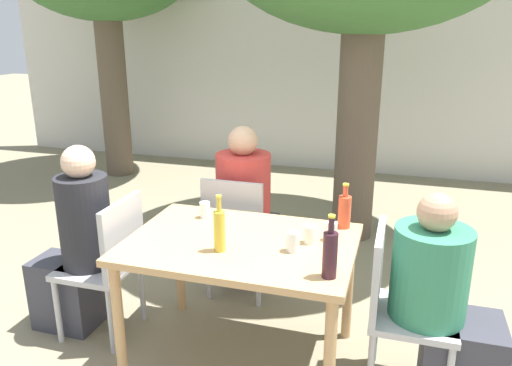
# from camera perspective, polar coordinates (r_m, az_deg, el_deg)

# --- Properties ---
(ground_plane) EXTENTS (30.00, 30.00, 0.00)m
(ground_plane) POSITION_cam_1_polar(r_m,az_deg,el_deg) (3.22, -1.63, -19.17)
(ground_plane) COLOR gray
(cafe_building_wall) EXTENTS (10.00, 0.08, 2.80)m
(cafe_building_wall) POSITION_cam_1_polar(r_m,az_deg,el_deg) (6.83, 9.99, 12.90)
(cafe_building_wall) COLOR beige
(cafe_building_wall) RESTS_ON ground_plane
(dining_table_front) EXTENTS (1.28, 0.90, 0.77)m
(dining_table_front) POSITION_cam_1_polar(r_m,az_deg,el_deg) (2.87, -1.74, -8.26)
(dining_table_front) COLOR tan
(dining_table_front) RESTS_ON ground_plane
(patio_chair_0) EXTENTS (0.44, 0.44, 0.92)m
(patio_chair_0) POSITION_cam_1_polar(r_m,az_deg,el_deg) (3.29, -16.45, -8.35)
(patio_chair_0) COLOR #B2B2B7
(patio_chair_0) RESTS_ON ground_plane
(patio_chair_1) EXTENTS (0.44, 0.44, 0.92)m
(patio_chair_1) POSITION_cam_1_polar(r_m,az_deg,el_deg) (2.82, 15.82, -12.90)
(patio_chair_1) COLOR #B2B2B7
(patio_chair_1) RESTS_ON ground_plane
(patio_chair_2) EXTENTS (0.44, 0.44, 0.92)m
(patio_chair_2) POSITION_cam_1_polar(r_m,az_deg,el_deg) (3.59, -2.16, -5.32)
(patio_chair_2) COLOR #B2B2B7
(patio_chair_2) RESTS_ON ground_plane
(person_seated_0) EXTENTS (0.56, 0.32, 1.25)m
(person_seated_0) POSITION_cam_1_polar(r_m,az_deg,el_deg) (3.41, -19.86, -7.27)
(person_seated_0) COLOR #383842
(person_seated_0) RESTS_ON ground_plane
(person_seated_1) EXTENTS (0.59, 0.39, 1.15)m
(person_seated_1) POSITION_cam_1_polar(r_m,az_deg,el_deg) (2.84, 20.71, -13.43)
(person_seated_1) COLOR #383842
(person_seated_1) RESTS_ON ground_plane
(person_seated_2) EXTENTS (0.40, 0.60, 1.25)m
(person_seated_2) POSITION_cam_1_polar(r_m,az_deg,el_deg) (3.78, -1.05, -3.42)
(person_seated_2) COLOR #383842
(person_seated_2) RESTS_ON ground_plane
(wine_bottle_0) EXTENTS (0.07, 0.07, 0.32)m
(wine_bottle_0) POSITION_cam_1_polar(r_m,az_deg,el_deg) (2.42, 8.45, -7.96)
(wine_bottle_0) COLOR #331923
(wine_bottle_0) RESTS_ON dining_table_front
(soda_bottle_1) EXTENTS (0.08, 0.08, 0.28)m
(soda_bottle_1) POSITION_cam_1_polar(r_m,az_deg,el_deg) (3.01, 10.08, -3.13)
(soda_bottle_1) COLOR #DB4C2D
(soda_bottle_1) RESTS_ON dining_table_front
(oil_cruet_2) EXTENTS (0.06, 0.06, 0.31)m
(oil_cruet_2) POSITION_cam_1_polar(r_m,az_deg,el_deg) (2.67, -4.20, -5.32)
(oil_cruet_2) COLOR gold
(oil_cruet_2) RESTS_ON dining_table_front
(drinking_glass_0) EXTENTS (0.07, 0.07, 0.11)m
(drinking_glass_0) POSITION_cam_1_polar(r_m,az_deg,el_deg) (2.69, 4.24, -6.68)
(drinking_glass_0) COLOR silver
(drinking_glass_0) RESTS_ON dining_table_front
(drinking_glass_1) EXTENTS (0.06, 0.06, 0.11)m
(drinking_glass_1) POSITION_cam_1_polar(r_m,az_deg,el_deg) (2.85, 8.65, -5.48)
(drinking_glass_1) COLOR white
(drinking_glass_1) RESTS_ON dining_table_front
(drinking_glass_2) EXTENTS (0.07, 0.07, 0.10)m
(drinking_glass_2) POSITION_cam_1_polar(r_m,az_deg,el_deg) (3.15, -5.86, -3.07)
(drinking_glass_2) COLOR white
(drinking_glass_2) RESTS_ON dining_table_front
(drinking_glass_3) EXTENTS (0.07, 0.07, 0.10)m
(drinking_glass_3) POSITION_cam_1_polar(r_m,az_deg,el_deg) (2.80, 6.18, -5.87)
(drinking_glass_3) COLOR silver
(drinking_glass_3) RESTS_ON dining_table_front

